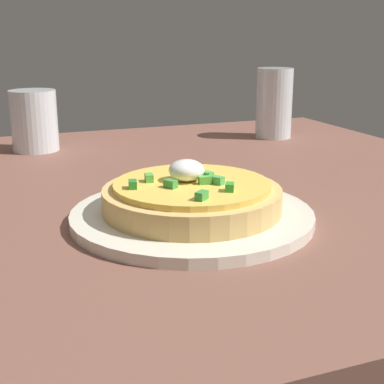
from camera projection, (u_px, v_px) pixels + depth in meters
dining_table at (176, 193)px, 72.43cm from camera, size 90.97×84.25×2.69cm
plate at (192, 216)px, 57.92cm from camera, size 25.20×25.20×1.12cm
pizza at (192, 196)px, 57.33cm from camera, size 18.50×18.50×5.26cm
cup_near at (34, 124)px, 90.38cm from camera, size 7.49×7.49×9.82cm
cup_far at (274, 105)px, 101.09cm from camera, size 6.54×6.54×12.50cm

